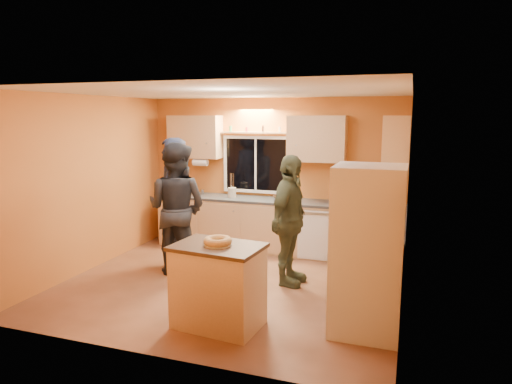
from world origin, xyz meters
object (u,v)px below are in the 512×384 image
at_px(person_left, 172,204).
at_px(person_center, 177,209).
at_px(island, 218,285).
at_px(refrigerator, 367,250).
at_px(person_right, 289,221).

relative_size(person_left, person_center, 1.03).
bearing_deg(island, refrigerator, 19.98).
distance_m(refrigerator, person_left, 3.19).
xyz_separation_m(person_center, person_right, (1.68, 0.07, -0.07)).
relative_size(refrigerator, person_center, 0.94).
bearing_deg(refrigerator, island, -165.68).
bearing_deg(refrigerator, person_left, 158.58).
relative_size(refrigerator, person_left, 0.91).
distance_m(refrigerator, island, 1.65).
bearing_deg(person_left, person_center, 33.77).
distance_m(island, person_right, 1.60).
height_order(refrigerator, island, refrigerator).
bearing_deg(refrigerator, person_center, 159.92).
relative_size(person_center, person_right, 1.08).
bearing_deg(person_center, island, 133.50).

